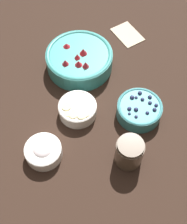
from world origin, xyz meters
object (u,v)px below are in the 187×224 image
object	(u,v)px
bowl_blueberries	(139,109)
bowl_bananas	(78,109)
jar_chocolate	(129,153)
bowl_cream	(43,151)
bowl_strawberries	(79,59)

from	to	relation	value
bowl_blueberries	bowl_bananas	bearing A→B (deg)	80.05
bowl_blueberries	jar_chocolate	world-z (taller)	jar_chocolate
bowl_blueberries	bowl_cream	bearing A→B (deg)	107.35
jar_chocolate	bowl_bananas	bearing A→B (deg)	35.00
bowl_blueberries	bowl_cream	size ratio (longest dim) A/B	1.31
bowl_strawberries	bowl_cream	size ratio (longest dim) A/B	2.12
bowl_strawberries	jar_chocolate	world-z (taller)	jar_chocolate
bowl_blueberries	jar_chocolate	size ratio (longest dim) A/B	1.51
bowl_blueberries	bowl_cream	xyz separation A→B (m)	(-0.11, 0.34, -0.00)
bowl_bananas	bowl_cream	xyz separation A→B (m)	(-0.14, 0.13, 0.00)
bowl_strawberries	bowl_cream	xyz separation A→B (m)	(-0.36, 0.16, -0.01)
bowl_blueberries	jar_chocolate	distance (m)	0.18
jar_chocolate	bowl_cream	bearing A→B (deg)	78.38
jar_chocolate	bowl_strawberries	bearing A→B (deg)	14.17
bowl_strawberries	jar_chocolate	xyz separation A→B (m)	(-0.41, -0.10, 0.00)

